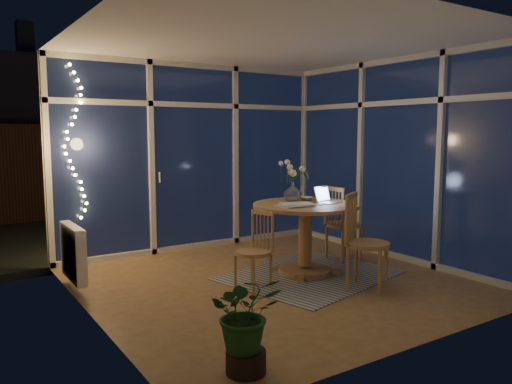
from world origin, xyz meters
TOP-DOWN VIEW (x-y plane):
  - floor at (0.00, 0.00)m, footprint 4.00×4.00m
  - ceiling at (0.00, 0.00)m, footprint 4.00×4.00m
  - wall_back at (0.00, 2.00)m, footprint 4.00×0.04m
  - wall_front at (0.00, -2.00)m, footprint 4.00×0.04m
  - wall_left at (-2.00, 0.00)m, footprint 0.04×4.00m
  - wall_right at (2.00, 0.00)m, footprint 0.04×4.00m
  - window_wall_back at (0.00, 1.96)m, footprint 4.00×0.10m
  - window_wall_right at (1.96, 0.00)m, footprint 0.10×4.00m
  - radiator at (-1.94, 0.90)m, footprint 0.10×0.70m
  - fairy_lights at (-1.65, 1.88)m, footprint 0.24×0.10m
  - garden_patio at (0.50, 5.00)m, footprint 12.00×6.00m
  - garden_fence at (0.00, 5.50)m, footprint 11.00×0.08m
  - neighbour_roof at (0.30, 8.50)m, footprint 7.00×3.00m
  - garden_shrubs at (-0.80, 3.40)m, footprint 0.90×0.90m
  - rug at (0.47, -0.05)m, footprint 2.14×1.87m
  - dining_table at (0.47, 0.05)m, footprint 1.47×1.47m
  - chair_left at (-0.35, -0.11)m, footprint 0.47×0.47m
  - chair_right at (1.28, 0.26)m, footprint 0.47×0.47m
  - chair_front at (0.65, -0.77)m, footprint 0.66×0.66m
  - laptop at (0.75, -0.05)m, footprint 0.34×0.32m
  - flower_vase at (0.46, 0.28)m, footprint 0.24×0.24m
  - bowl at (0.67, 0.29)m, footprint 0.18×0.18m
  - newspapers at (0.27, -0.00)m, footprint 0.38×0.31m
  - phone at (0.57, -0.10)m, footprint 0.11×0.10m
  - potted_plant at (-1.39, -1.64)m, footprint 0.67×0.63m

SIDE VIEW (x-z plane):
  - garden_patio at x=0.50m, z-range -0.11..-0.01m
  - floor at x=0.00m, z-range 0.00..0.00m
  - rug at x=0.47m, z-range 0.00..0.01m
  - potted_plant at x=-1.39m, z-range 0.00..0.76m
  - radiator at x=-1.94m, z-range 0.11..0.69m
  - dining_table at x=0.47m, z-range 0.00..0.83m
  - chair_left at x=-0.35m, z-range 0.00..0.84m
  - garden_shrubs at x=-0.80m, z-range 0.00..0.90m
  - chair_right at x=1.28m, z-range 0.00..0.99m
  - chair_front at x=0.65m, z-range 0.00..1.03m
  - phone at x=0.57m, z-range 0.83..0.84m
  - newspapers at x=0.27m, z-range 0.83..0.85m
  - bowl at x=0.67m, z-range 0.83..0.87m
  - garden_fence at x=0.00m, z-range 0.00..1.80m
  - laptop at x=0.75m, z-range 0.83..1.04m
  - flower_vase at x=0.46m, z-range 0.83..1.04m
  - wall_back at x=0.00m, z-range 0.00..2.60m
  - wall_front at x=0.00m, z-range 0.00..2.60m
  - wall_left at x=-2.00m, z-range 0.00..2.60m
  - wall_right at x=2.00m, z-range 0.00..2.60m
  - window_wall_back at x=0.00m, z-range 0.00..2.60m
  - window_wall_right at x=1.96m, z-range 0.00..2.60m
  - fairy_lights at x=-1.65m, z-range 0.60..2.45m
  - neighbour_roof at x=0.30m, z-range 1.10..3.30m
  - ceiling at x=0.00m, z-range 2.60..2.60m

